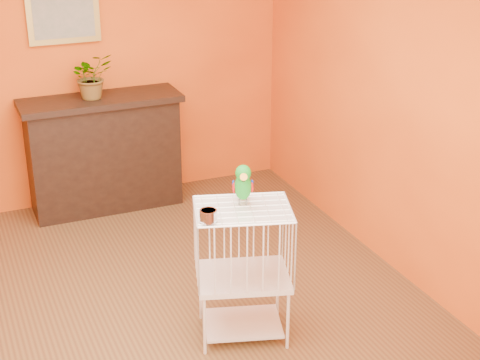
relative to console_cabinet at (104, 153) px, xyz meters
name	(u,v)px	position (x,y,z in m)	size (l,w,h in m)	color
ground	(147,323)	(-0.21, -2.01, -0.53)	(4.50, 4.50, 0.00)	brown
room_shell	(135,102)	(-0.21, -2.01, 1.06)	(4.50, 4.50, 4.50)	orange
console_cabinet	(104,153)	(0.00, 0.00, 0.00)	(1.41, 0.51, 1.05)	black
potted_plant	(92,81)	(-0.06, -0.01, 0.68)	(0.36, 0.39, 0.31)	#26722D
framed_picture	(63,14)	(-0.21, 0.21, 1.22)	(0.62, 0.04, 0.50)	#A58A3B
birdcage	(243,270)	(0.35, -2.37, -0.05)	(0.70, 0.61, 0.92)	silver
feed_cup	(208,216)	(0.08, -2.47, 0.44)	(0.11, 0.11, 0.07)	silver
parrot	(243,184)	(0.37, -2.32, 0.54)	(0.16, 0.25, 0.28)	#59544C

